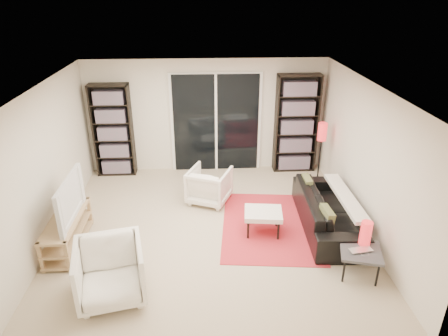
% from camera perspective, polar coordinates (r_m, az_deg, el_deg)
% --- Properties ---
extents(floor, '(5.00, 5.00, 0.00)m').
position_cam_1_polar(floor, '(6.76, -2.00, -8.84)').
color(floor, '#BDAC8B').
rests_on(floor, ground).
extents(wall_back, '(5.00, 0.02, 2.40)m').
position_cam_1_polar(wall_back, '(8.52, -2.52, 7.39)').
color(wall_back, silver).
rests_on(wall_back, ground).
extents(wall_front, '(5.00, 0.02, 2.40)m').
position_cam_1_polar(wall_front, '(4.03, -1.38, -14.29)').
color(wall_front, silver).
rests_on(wall_front, ground).
extents(wall_left, '(0.02, 5.00, 2.40)m').
position_cam_1_polar(wall_left, '(6.64, -24.29, -0.07)').
color(wall_left, silver).
rests_on(wall_left, ground).
extents(wall_right, '(0.02, 5.00, 2.40)m').
position_cam_1_polar(wall_right, '(6.70, 19.76, 0.93)').
color(wall_right, silver).
rests_on(wall_right, ground).
extents(ceiling, '(5.00, 5.00, 0.02)m').
position_cam_1_polar(ceiling, '(5.79, -2.35, 11.36)').
color(ceiling, white).
rests_on(ceiling, wall_back).
extents(sliding_door, '(1.92, 0.08, 2.16)m').
position_cam_1_polar(sliding_door, '(8.53, -1.15, 6.38)').
color(sliding_door, white).
rests_on(sliding_door, ground).
extents(bookshelf_left, '(0.80, 0.30, 1.95)m').
position_cam_1_polar(bookshelf_left, '(8.64, -15.58, 5.16)').
color(bookshelf_left, black).
rests_on(bookshelf_left, ground).
extents(bookshelf_right, '(0.90, 0.30, 2.10)m').
position_cam_1_polar(bookshelf_right, '(8.64, 10.30, 6.21)').
color(bookshelf_right, black).
rests_on(bookshelf_right, ground).
extents(tv_stand, '(0.43, 1.34, 0.50)m').
position_cam_1_polar(tv_stand, '(6.70, -21.46, -8.45)').
color(tv_stand, tan).
rests_on(tv_stand, floor).
extents(tv, '(0.15, 1.16, 0.67)m').
position_cam_1_polar(tv, '(6.42, -22.08, -4.17)').
color(tv, black).
rests_on(tv, tv_stand).
extents(rug, '(1.83, 2.34, 0.01)m').
position_cam_1_polar(rug, '(6.92, 6.67, -8.12)').
color(rug, red).
rests_on(rug, floor).
extents(sofa, '(0.93, 2.15, 0.62)m').
position_cam_1_polar(sofa, '(6.91, 14.59, -5.89)').
color(sofa, black).
rests_on(sofa, floor).
extents(armchair_back, '(0.93, 0.95, 0.66)m').
position_cam_1_polar(armchair_back, '(7.45, -2.10, -2.48)').
color(armchair_back, white).
rests_on(armchair_back, floor).
extents(armchair_front, '(1.00, 1.02, 0.78)m').
position_cam_1_polar(armchair_front, '(5.47, -15.93, -14.09)').
color(armchair_front, white).
rests_on(armchair_front, floor).
extents(ottoman, '(0.65, 0.56, 0.40)m').
position_cam_1_polar(ottoman, '(6.55, 5.63, -6.58)').
color(ottoman, white).
rests_on(ottoman, floor).
extents(side_table, '(0.67, 0.67, 0.40)m').
position_cam_1_polar(side_table, '(5.96, 18.95, -11.35)').
color(side_table, '#3F3F44').
rests_on(side_table, floor).
extents(laptop, '(0.35, 0.25, 0.03)m').
position_cam_1_polar(laptop, '(5.88, 19.18, -11.28)').
color(laptop, silver).
rests_on(laptop, side_table).
extents(table_lamp, '(0.16, 0.16, 0.36)m').
position_cam_1_polar(table_lamp, '(5.98, 19.58, -8.76)').
color(table_lamp, red).
rests_on(table_lamp, side_table).
extents(floor_lamp, '(0.20, 0.20, 1.31)m').
position_cam_1_polar(floor_lamp, '(8.08, 13.78, 4.12)').
color(floor_lamp, black).
rests_on(floor_lamp, floor).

